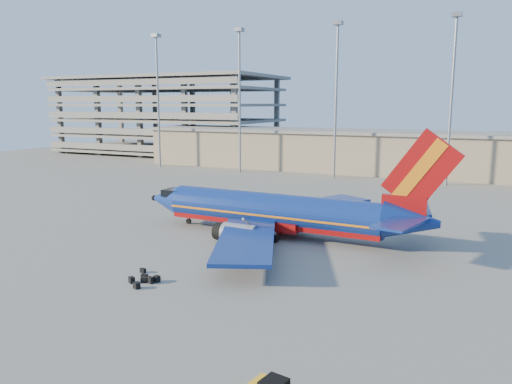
% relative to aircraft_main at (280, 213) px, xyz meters
% --- Properties ---
extents(ground, '(220.00, 220.00, 0.00)m').
position_rel_aircraft_main_xyz_m(ground, '(-1.67, -2.67, -2.51)').
color(ground, slate).
rests_on(ground, ground).
extents(terminal_building, '(122.00, 16.00, 8.50)m').
position_rel_aircraft_main_xyz_m(terminal_building, '(8.33, 55.33, 1.80)').
color(terminal_building, gray).
rests_on(terminal_building, ground).
extents(parking_garage, '(62.00, 32.00, 21.40)m').
position_rel_aircraft_main_xyz_m(parking_garage, '(-63.67, 71.38, 9.22)').
color(parking_garage, slate).
rests_on(parking_garage, ground).
extents(light_mast_row, '(101.60, 1.60, 28.65)m').
position_rel_aircraft_main_xyz_m(light_mast_row, '(3.33, 43.33, 15.04)').
color(light_mast_row, gray).
rests_on(light_mast_row, ground).
extents(aircraft_main, '(34.73, 33.40, 11.76)m').
position_rel_aircraft_main_xyz_m(aircraft_main, '(0.00, 0.00, 0.00)').
color(aircraft_main, navy).
rests_on(aircraft_main, ground).
extents(luggage_pile, '(2.89, 3.59, 0.53)m').
position_rel_aircraft_main_xyz_m(luggage_pile, '(-4.31, -17.65, -2.28)').
color(luggage_pile, black).
rests_on(luggage_pile, ground).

